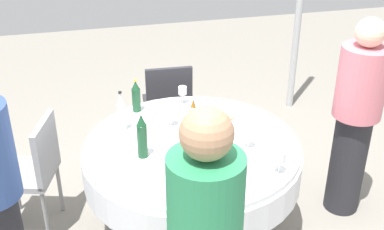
% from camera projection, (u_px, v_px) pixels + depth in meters
% --- Properties ---
extents(ground_plane, '(10.00, 10.00, 0.00)m').
position_uv_depth(ground_plane, '(192.00, 228.00, 3.63)').
color(ground_plane, gray).
extents(dining_table, '(1.48, 1.48, 0.74)m').
position_uv_depth(dining_table, '(192.00, 161.00, 3.35)').
color(dining_table, white).
rests_on(dining_table, ground_plane).
extents(bottle_amber_near, '(0.06, 0.06, 0.32)m').
position_uv_depth(bottle_amber_near, '(192.00, 133.00, 3.10)').
color(bottle_amber_near, '#8C5619').
rests_on(bottle_amber_near, dining_table).
extents(bottle_dark_green_outer, '(0.07, 0.07, 0.31)m').
position_uv_depth(bottle_dark_green_outer, '(142.00, 136.00, 3.07)').
color(bottle_dark_green_outer, '#194728').
rests_on(bottle_dark_green_outer, dining_table).
extents(bottle_amber_west, '(0.06, 0.06, 0.29)m').
position_uv_depth(bottle_amber_west, '(193.00, 119.00, 3.30)').
color(bottle_amber_west, '#8C5619').
rests_on(bottle_amber_west, dining_table).
extents(bottle_dark_green_far, '(0.06, 0.06, 0.26)m').
position_uv_depth(bottle_dark_green_far, '(136.00, 97.00, 3.64)').
color(bottle_dark_green_far, '#194728').
rests_on(bottle_dark_green_far, dining_table).
extents(bottle_clear_mid, '(0.06, 0.06, 0.30)m').
position_uv_depth(bottle_clear_mid, '(121.00, 113.00, 3.37)').
color(bottle_clear_mid, silver).
rests_on(bottle_clear_mid, dining_table).
extents(wine_glass_far, '(0.07, 0.07, 0.13)m').
position_uv_depth(wine_glass_far, '(224.00, 126.00, 3.30)').
color(wine_glass_far, white).
rests_on(wine_glass_far, dining_table).
extents(wine_glass_mid, '(0.06, 0.06, 0.14)m').
position_uv_depth(wine_glass_mid, '(182.00, 91.00, 3.76)').
color(wine_glass_mid, white).
rests_on(wine_glass_mid, dining_table).
extents(wine_glass_right, '(0.07, 0.07, 0.14)m').
position_uv_depth(wine_glass_right, '(280.00, 158.00, 2.93)').
color(wine_glass_right, white).
rests_on(wine_glass_right, dining_table).
extents(wine_glass_left, '(0.07, 0.07, 0.16)m').
position_uv_depth(wine_glass_left, '(249.00, 132.00, 3.18)').
color(wine_glass_left, white).
rests_on(wine_glass_left, dining_table).
extents(wine_glass_north, '(0.07, 0.07, 0.15)m').
position_uv_depth(wine_glass_north, '(171.00, 112.00, 3.44)').
color(wine_glass_north, white).
rests_on(wine_glass_north, dining_table).
extents(plate_north, '(0.23, 0.23, 0.02)m').
position_uv_depth(plate_north, '(134.00, 180.00, 2.90)').
color(plate_north, white).
rests_on(plate_north, dining_table).
extents(plate_inner, '(0.22, 0.22, 0.04)m').
position_uv_depth(plate_inner, '(228.00, 118.00, 3.57)').
color(plate_inner, white).
rests_on(plate_inner, dining_table).
extents(fork_outer, '(0.12, 0.15, 0.00)m').
position_uv_depth(fork_outer, '(237.00, 159.00, 3.10)').
color(fork_outer, silver).
rests_on(fork_outer, dining_table).
extents(fork_west, '(0.14, 0.14, 0.00)m').
position_uv_depth(fork_west, '(198.00, 173.00, 2.97)').
color(fork_west, silver).
rests_on(fork_west, dining_table).
extents(folded_napkin, '(0.19, 0.19, 0.02)m').
position_uv_depth(folded_napkin, '(118.00, 149.00, 3.19)').
color(folded_napkin, white).
rests_on(folded_napkin, dining_table).
extents(person_west, '(0.34, 0.34, 1.52)m').
position_uv_depth(person_west, '(356.00, 117.00, 3.50)').
color(person_west, '#26262B').
rests_on(person_west, ground_plane).
extents(chair_right, '(0.50, 0.50, 0.87)m').
position_uv_depth(chair_right, '(35.00, 166.00, 3.43)').
color(chair_right, '#99999E').
rests_on(chair_right, ground_plane).
extents(chair_left, '(0.42, 0.42, 0.87)m').
position_uv_depth(chair_left, '(168.00, 101.00, 4.36)').
color(chair_left, '#2D2D33').
rests_on(chair_left, ground_plane).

